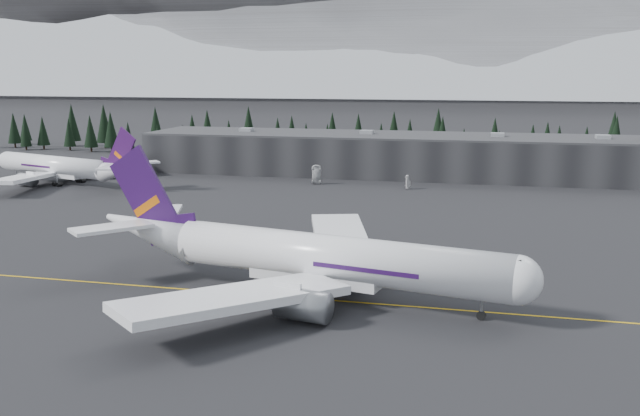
% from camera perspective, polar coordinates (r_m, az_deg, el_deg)
% --- Properties ---
extents(ground, '(1400.00, 1400.00, 0.00)m').
position_cam_1_polar(ground, '(106.06, -2.54, -6.79)').
color(ground, black).
rests_on(ground, ground).
extents(taxiline, '(400.00, 0.40, 0.02)m').
position_cam_1_polar(taxiline, '(104.23, -2.85, -7.11)').
color(taxiline, gold).
rests_on(taxiline, ground).
extents(terminal, '(160.00, 30.00, 12.60)m').
position_cam_1_polar(terminal, '(225.30, 6.26, 4.28)').
color(terminal, black).
rests_on(terminal, ground).
extents(treeline, '(360.00, 20.00, 15.00)m').
position_cam_1_polar(treeline, '(261.72, 7.31, 5.45)').
color(treeline, black).
rests_on(treeline, ground).
extents(mountain_ridge, '(4400.00, 900.00, 420.00)m').
position_cam_1_polar(mountain_ridge, '(1097.86, 12.18, 9.05)').
color(mountain_ridge, white).
rests_on(mountain_ridge, ground).
extents(jet_main, '(69.73, 63.75, 20.71)m').
position_cam_1_polar(jet_main, '(104.16, -1.77, -3.77)').
color(jet_main, white).
rests_on(jet_main, ground).
extents(jet_parked, '(57.88, 52.18, 17.48)m').
position_cam_1_polar(jet_parked, '(217.75, -19.69, 3.11)').
color(jet_parked, white).
rests_on(jet_parked, ground).
extents(gse_vehicle_a, '(3.29, 5.96, 1.58)m').
position_cam_1_polar(gse_vehicle_a, '(205.39, -0.28, 2.14)').
color(gse_vehicle_a, silver).
rests_on(gse_vehicle_a, ground).
extents(gse_vehicle_b, '(4.30, 2.98, 1.36)m').
position_cam_1_polar(gse_vehicle_b, '(198.24, 7.05, 1.71)').
color(gse_vehicle_b, silver).
rests_on(gse_vehicle_b, ground).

